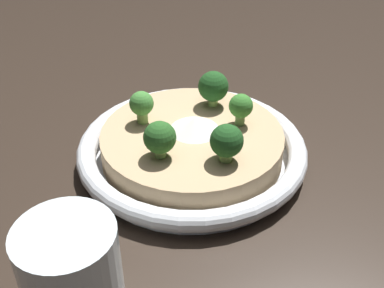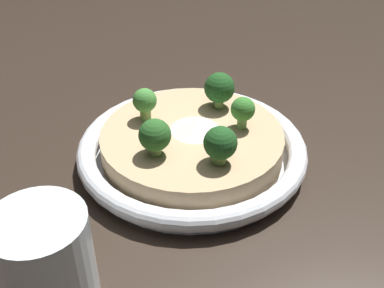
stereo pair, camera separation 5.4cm
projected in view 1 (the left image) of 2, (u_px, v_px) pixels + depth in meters
name	position (u px, v px, depth m)	size (l,w,h in m)	color
ground_plane	(192.00, 160.00, 0.56)	(6.00, 6.00, 0.00)	#2D231C
risotto_bowl	(192.00, 147.00, 0.55)	(0.26, 0.26, 0.04)	silver
cheese_sprinkle	(196.00, 125.00, 0.54)	(0.06, 0.06, 0.02)	white
broccoli_front_left	(227.00, 142.00, 0.48)	(0.03, 0.03, 0.04)	#759E4C
broccoli_front_right	(241.00, 107.00, 0.54)	(0.03, 0.03, 0.04)	#668E47
broccoli_back_right	(213.00, 87.00, 0.57)	(0.04, 0.04, 0.04)	#84A856
broccoli_left	(160.00, 138.00, 0.49)	(0.03, 0.03, 0.04)	#759E4C
broccoli_back_left	(142.00, 105.00, 0.54)	(0.03, 0.03, 0.04)	#759E4C
drinking_glass	(71.00, 272.00, 0.37)	(0.08, 0.08, 0.09)	silver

